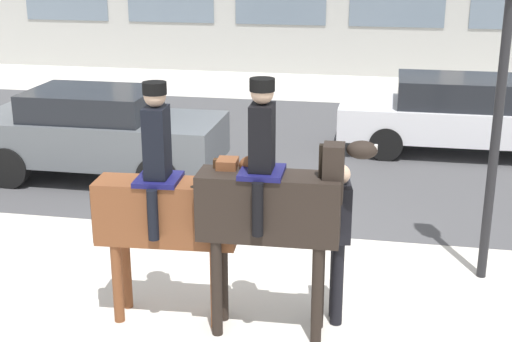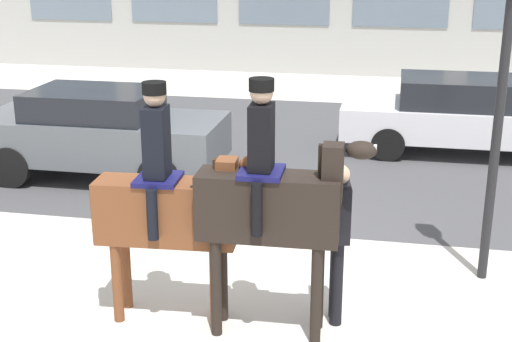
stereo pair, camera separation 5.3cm
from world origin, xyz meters
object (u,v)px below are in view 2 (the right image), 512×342
(traffic_light, at_px, (506,49))
(pedestrian_bystander, at_px, (337,231))
(street_car_near_lane, at_px, (100,131))
(street_car_far_lane, at_px, (468,114))
(mounted_horse_companion, at_px, (271,202))
(mounted_horse_lead, at_px, (169,204))

(traffic_light, bearing_deg, pedestrian_bystander, -140.68)
(street_car_near_lane, height_order, street_car_far_lane, street_car_near_lane)
(street_car_far_lane, distance_m, traffic_light, 5.81)
(mounted_horse_companion, xyz_separation_m, street_car_far_lane, (2.50, 7.15, -0.68))
(street_car_near_lane, bearing_deg, traffic_light, -24.58)
(mounted_horse_lead, relative_size, traffic_light, 0.62)
(pedestrian_bystander, relative_size, traffic_light, 0.42)
(mounted_horse_lead, xyz_separation_m, street_car_near_lane, (-2.63, 4.36, -0.49))
(mounted_horse_lead, distance_m, street_car_far_lane, 7.94)
(mounted_horse_companion, distance_m, street_car_near_lane, 5.82)
(mounted_horse_lead, xyz_separation_m, traffic_light, (3.36, 1.62, 1.46))
(mounted_horse_lead, xyz_separation_m, mounted_horse_companion, (1.08, -0.09, 0.14))
(mounted_horse_lead, bearing_deg, street_car_near_lane, 117.39)
(pedestrian_bystander, bearing_deg, mounted_horse_companion, 19.96)
(mounted_horse_companion, distance_m, pedestrian_bystander, 0.82)
(street_car_near_lane, bearing_deg, mounted_horse_lead, -58.89)
(mounted_horse_companion, bearing_deg, street_car_far_lane, 68.96)
(mounted_horse_lead, relative_size, street_car_far_lane, 0.54)
(mounted_horse_lead, relative_size, pedestrian_bystander, 1.47)
(mounted_horse_companion, xyz_separation_m, pedestrian_bystander, (0.62, 0.34, -0.40))
(mounted_horse_lead, distance_m, traffic_light, 4.01)
(traffic_light, bearing_deg, street_car_near_lane, 155.42)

